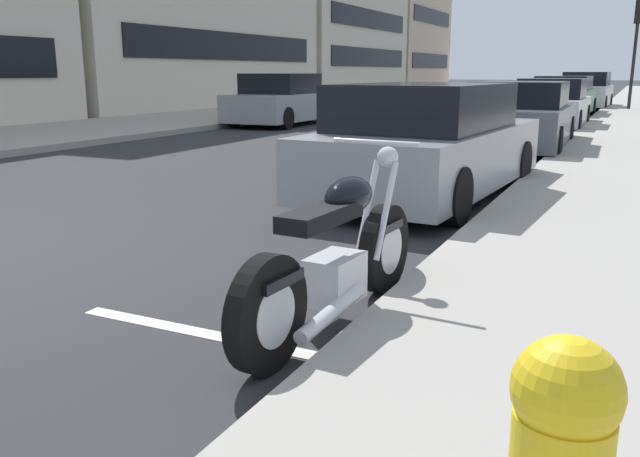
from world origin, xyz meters
TOP-DOWN VIEW (x-y plane):
  - sidewalk_far_curb at (12.00, 7.03)m, footprint 120.00×5.00m
  - parking_stall_stripe at (0.00, -3.93)m, footprint 0.12×2.20m
  - parked_motorcycle at (0.50, -4.42)m, footprint 2.15×0.62m
  - parked_car_across_street at (4.97, -3.66)m, footprint 4.49×2.07m
  - parked_car_behind_motorcycle at (10.78, -3.85)m, footprint 4.43×1.95m
  - parked_car_second_in_row at (16.53, -3.79)m, footprint 4.27×1.83m
  - parked_car_at_intersection at (21.84, -3.56)m, footprint 4.69×1.96m
  - parked_car_far_down_curb at (27.51, -3.88)m, footprint 4.10×2.03m
  - car_opposite_curb at (14.35, 3.64)m, footprint 4.19×1.98m
  - traffic_signal_near_corner at (25.66, -5.62)m, footprint 0.36×0.28m
  - townhouse_near_left at (36.00, 14.25)m, footprint 13.94×9.92m
  - townhouse_mid_block at (49.10, 14.56)m, footprint 11.35×10.53m

SIDE VIEW (x-z plane):
  - parking_stall_stripe at x=0.00m, z-range 0.00..0.01m
  - sidewalk_far_curb at x=12.00m, z-range 0.00..0.14m
  - parked_motorcycle at x=0.50m, z-range -0.13..0.99m
  - parked_car_second_in_row at x=16.53m, z-range -0.05..1.33m
  - parked_car_behind_motorcycle at x=10.78m, z-range -0.04..1.33m
  - parked_car_at_intersection at x=21.84m, z-range -0.03..1.38m
  - parked_car_across_street at x=4.97m, z-range -0.03..1.39m
  - car_opposite_curb at x=14.35m, z-range -0.05..1.46m
  - parked_car_far_down_curb at x=27.51m, z-range -0.05..1.50m
  - traffic_signal_near_corner at x=25.66m, z-range 1.04..5.09m
  - townhouse_mid_block at x=49.10m, z-range 0.00..10.83m
  - townhouse_near_left at x=36.00m, z-range 0.00..10.96m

